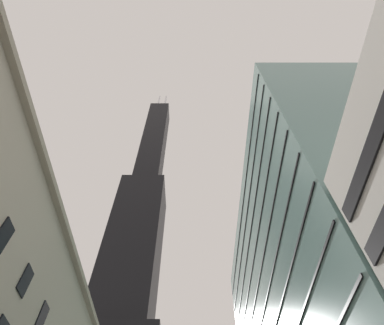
% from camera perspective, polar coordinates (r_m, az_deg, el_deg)
% --- Properties ---
extents(dark_skyscraper, '(26.29, 26.29, 222.99)m').
position_cam_1_polar(dark_skyscraper, '(114.24, -11.39, -20.25)').
color(dark_skyscraper, black).
rests_on(dark_skyscraper, ground).
extents(glass_office_midrise, '(19.12, 51.05, 47.64)m').
position_cam_1_polar(glass_office_midrise, '(49.09, 24.57, -24.06)').
color(glass_office_midrise, gray).
rests_on(glass_office_midrise, ground).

